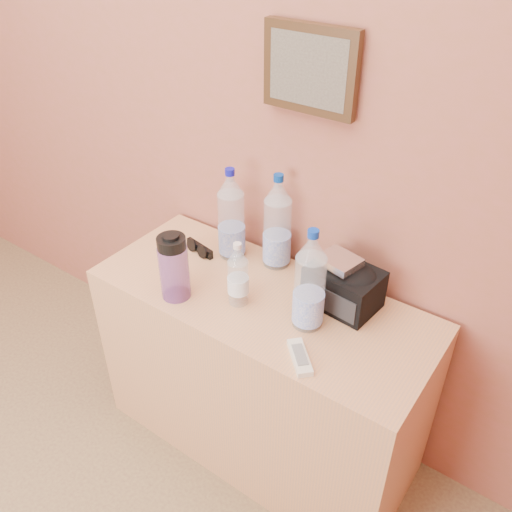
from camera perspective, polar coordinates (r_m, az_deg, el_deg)
The scene contains 11 objects.
picture_frame at distance 1.64m, azimuth 5.71°, elevation 18.95°, with size 0.30×0.03×0.25m, color #382311, non-canonical shape.
dresser at distance 2.02m, azimuth 0.49°, elevation -12.27°, with size 1.16×0.48×0.72m, color tan.
pet_large_b at distance 1.89m, azimuth -2.62°, elevation 3.97°, with size 0.09×0.09×0.34m.
pet_large_c at distance 1.84m, azimuth 2.26°, elevation 3.16°, with size 0.09×0.09×0.35m.
pet_large_d at distance 1.59m, azimuth 5.67°, elevation -3.04°, with size 0.09×0.09×0.34m.
pet_small at distance 1.70m, azimuth -1.90°, elevation -2.23°, with size 0.06×0.06×0.22m.
nalgene_bottle at distance 1.73m, azimuth -8.65°, elevation -1.10°, with size 0.10×0.10×0.23m.
sunglasses at distance 1.98m, azimuth -5.93°, elevation 0.81°, with size 0.13×0.05×0.03m, color black, non-canonical shape.
ac_remote at distance 1.57m, azimuth 4.63°, elevation -10.58°, with size 0.14×0.04×0.02m, color silver.
toiletry_bag at distance 1.73m, azimuth 9.22°, elevation -3.00°, with size 0.22×0.16×0.15m, color black, non-canonical shape.
foil_packet at distance 1.68m, azimuth 8.78°, elevation -0.51°, with size 0.12×0.10×0.02m, color silver.
Camera 1 is at (1.22, 0.61, 1.85)m, focal length 38.00 mm.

